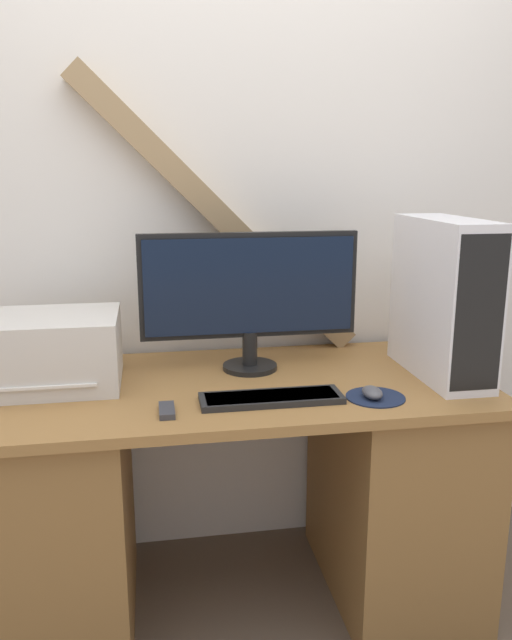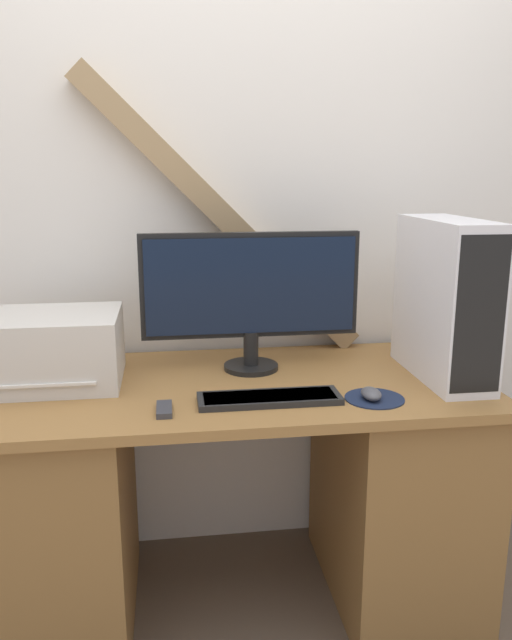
{
  "view_description": "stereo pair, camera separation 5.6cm",
  "coord_description": "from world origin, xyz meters",
  "px_view_note": "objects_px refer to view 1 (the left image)",
  "views": [
    {
      "loc": [
        -0.24,
        -1.45,
        1.42
      ],
      "look_at": [
        0.07,
        0.36,
        0.97
      ],
      "focal_mm": 35.0,
      "sensor_mm": 36.0,
      "label": 1
    },
    {
      "loc": [
        -0.18,
        -1.46,
        1.42
      ],
      "look_at": [
        0.07,
        0.36,
        0.97
      ],
      "focal_mm": 35.0,
      "sensor_mm": 36.0,
      "label": 2
    }
  ],
  "objects_px": {
    "printer": "(54,351)",
    "keyboard": "(271,398)",
    "monitor": "(250,291)",
    "computer_tower": "(443,299)",
    "remote_control": "(167,410)",
    "mouse": "(372,392)"
  },
  "relations": [
    {
      "from": "monitor",
      "to": "keyboard",
      "type": "bearing_deg",
      "value": -87.63
    },
    {
      "from": "printer",
      "to": "monitor",
      "type": "bearing_deg",
      "value": 4.65
    },
    {
      "from": "mouse",
      "to": "monitor",
      "type": "bearing_deg",
      "value": 131.78
    },
    {
      "from": "computer_tower",
      "to": "printer",
      "type": "xyz_separation_m",
      "value": [
        -1.19,
        0.11,
        -0.14
      ]
    },
    {
      "from": "monitor",
      "to": "printer",
      "type": "distance_m",
      "value": 0.63
    },
    {
      "from": "keyboard",
      "to": "mouse",
      "type": "xyz_separation_m",
      "value": [
        0.29,
        -0.03,
        0.01
      ]
    },
    {
      "from": "keyboard",
      "to": "remote_control",
      "type": "distance_m",
      "value": 0.3
    },
    {
      "from": "keyboard",
      "to": "remote_control",
      "type": "xyz_separation_m",
      "value": [
        -0.29,
        -0.04,
        -0.0
      ]
    },
    {
      "from": "computer_tower",
      "to": "printer",
      "type": "bearing_deg",
      "value": 174.82
    },
    {
      "from": "keyboard",
      "to": "mouse",
      "type": "bearing_deg",
      "value": -6.36
    },
    {
      "from": "printer",
      "to": "remote_control",
      "type": "distance_m",
      "value": 0.45
    },
    {
      "from": "printer",
      "to": "remote_control",
      "type": "height_order",
      "value": "printer"
    },
    {
      "from": "remote_control",
      "to": "computer_tower",
      "type": "bearing_deg",
      "value": 12.03
    },
    {
      "from": "keyboard",
      "to": "remote_control",
      "type": "relative_size",
      "value": 3.89
    },
    {
      "from": "printer",
      "to": "keyboard",
      "type": "bearing_deg",
      "value": -22.26
    },
    {
      "from": "monitor",
      "to": "computer_tower",
      "type": "distance_m",
      "value": 0.61
    },
    {
      "from": "monitor",
      "to": "keyboard",
      "type": "xyz_separation_m",
      "value": [
        0.01,
        -0.3,
        -0.25
      ]
    },
    {
      "from": "monitor",
      "to": "mouse",
      "type": "bearing_deg",
      "value": -48.22
    },
    {
      "from": "mouse",
      "to": "remote_control",
      "type": "bearing_deg",
      "value": -179.27
    },
    {
      "from": "printer",
      "to": "remote_control",
      "type": "xyz_separation_m",
      "value": [
        0.33,
        -0.29,
        -0.1
      ]
    },
    {
      "from": "keyboard",
      "to": "computer_tower",
      "type": "bearing_deg",
      "value": 14.24
    },
    {
      "from": "monitor",
      "to": "computer_tower",
      "type": "bearing_deg",
      "value": -15.06
    }
  ]
}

